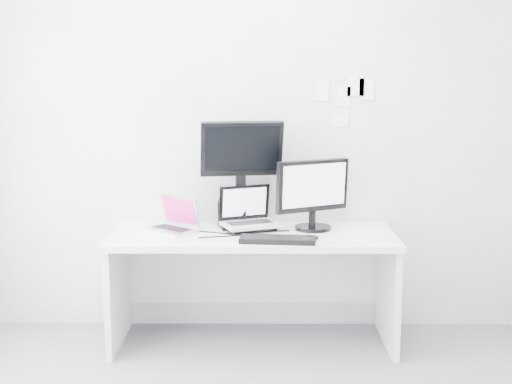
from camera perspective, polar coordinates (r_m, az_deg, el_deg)
back_wall at (r=4.60m, az=-0.23°, el=5.07°), size 3.60×0.00×3.60m
desk at (r=4.45m, az=-0.26°, el=-8.05°), size 1.80×0.70×0.73m
macbook at (r=4.41m, az=-7.17°, el=-1.79°), size 0.39×0.38×0.24m
speaker at (r=4.62m, az=-2.66°, el=-1.68°), size 0.10×0.10×0.16m
dell_laptop at (r=4.41m, az=-0.45°, el=-1.36°), size 0.43×0.38×0.29m
rear_monitor at (r=4.47m, az=-1.23°, el=1.59°), size 0.56×0.28×0.72m
samsung_monitor at (r=4.43m, az=4.79°, el=-0.15°), size 0.57×0.45×0.47m
keyboard at (r=4.13m, az=1.80°, el=-3.97°), size 0.47×0.20×0.03m
mouse at (r=4.16m, az=4.47°, el=-3.83°), size 0.13×0.10×0.04m
wall_note_0 at (r=4.60m, az=5.44°, el=8.39°), size 0.10×0.00×0.14m
wall_note_1 at (r=4.62m, az=7.31°, el=7.87°), size 0.09×0.00×0.13m
wall_note_2 at (r=4.64m, az=9.18°, el=8.45°), size 0.10×0.00×0.14m
wall_note_3 at (r=4.62m, az=7.02°, el=5.89°), size 0.11×0.00×0.08m
wall_note_4 at (r=4.63m, az=8.28°, el=8.72°), size 0.11×0.00×0.14m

